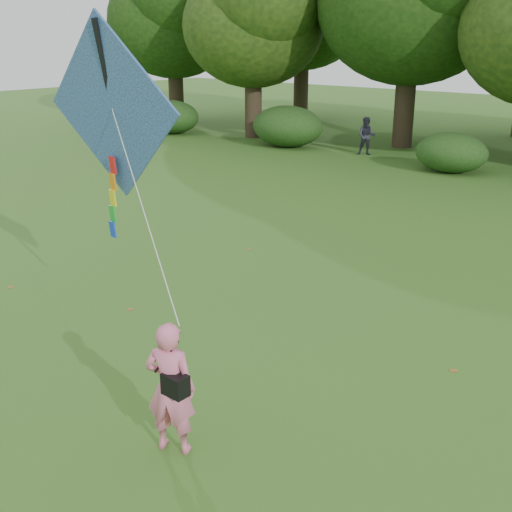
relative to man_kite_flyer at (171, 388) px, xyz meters
The scene contains 6 objects.
ground 1.25m from the man_kite_flyer, 119.23° to the left, with size 100.00×100.00×0.00m, color #265114.
man_kite_flyer is the anchor object (origin of this frame).
bystander_left 20.90m from the man_kite_flyer, 114.43° to the left, with size 0.76×0.59×1.56m, color #292937.
crossbody_bag 0.16m from the man_kite_flyer, 14.61° to the right, with size 0.43×0.20×0.69m.
flying_kite 4.26m from the man_kite_flyer, 150.54° to the left, with size 4.36×1.91×3.39m.
fallen_leaves 4.03m from the man_kite_flyer, 96.27° to the left, with size 11.59×11.91×0.01m.
Camera 1 is at (5.46, -5.22, 4.75)m, focal length 45.00 mm.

